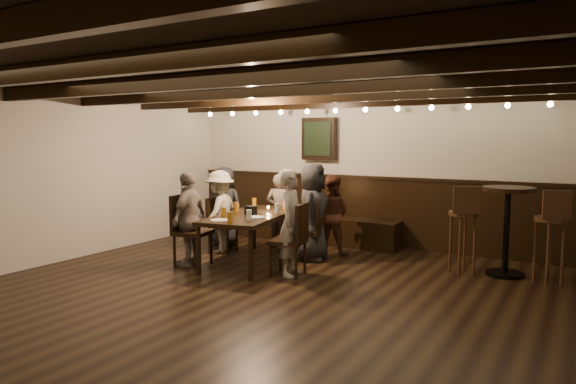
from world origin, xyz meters
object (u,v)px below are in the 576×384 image
Objects in this scene: chair_left_far at (192,244)px; person_right_far at (292,223)px; dining_table at (252,218)px; person_right_near at (313,212)px; person_left_far at (189,219)px; bar_stool_right at (549,249)px; person_bench_right at (331,215)px; chair_right_far at (289,253)px; chair_left_near at (222,235)px; chair_right_near at (310,242)px; person_left_near at (220,211)px; person_bench_left at (225,206)px; bar_stool_left at (462,241)px; high_top_table at (507,218)px; person_bench_centre at (279,211)px.

person_right_far reaches higher than chair_left_far.
person_right_near is at bearing 30.96° from dining_table.
dining_table is at bearing 120.96° from person_right_near.
person_left_far reaches higher than bar_stool_right.
chair_right_far is at bearing 82.39° from person_bench_right.
dining_table is 1.51× the size of person_left_far.
chair_right_near is at bearing 90.00° from chair_left_near.
chair_right_far is 1.76m from person_left_near.
chair_right_far is 0.71× the size of person_left_far.
person_right_far is (1.64, -0.61, 0.05)m from person_left_near.
dining_table is 1.63× the size of person_bench_right.
person_bench_left is 3.75m from bar_stool_left.
person_left_far is 1.13× the size of bar_stool_right.
person_right_near is 2.08m from bar_stool_left.
person_right_far reaches higher than chair_right_far.
dining_table is at bearing 59.04° from person_right_far.
person_bench_right is (1.77, 0.33, -0.04)m from person_bench_left.
person_right_far is 2.75m from high_top_table.
person_bench_left reaches higher than bar_stool_left.
person_left_far is at bearing 39.29° from person_bench_right.
person_right_near is at bearing 0.00° from person_right_far.
chair_left_far is at bearing -0.18° from chair_left_near.
bar_stool_left is at bearing -157.50° from high_top_table.
person_right_far reaches higher than person_bench_centre.
chair_left_far reaches higher than chair_right_near.
person_bench_left reaches higher than person_left_near.
chair_left_near is 0.67× the size of person_left_near.
chair_left_near is 1.00m from person_bench_centre.
person_right_far is (1.61, -0.62, 0.43)m from chair_left_near.
chair_left_far is 1.16× the size of chair_right_near.
bar_stool_left is (3.35, 1.46, -0.22)m from person_left_far.
chair_left_far is 4.58m from bar_stool_right.
chair_right_far is at bearing 178.60° from bar_stool_right.
chair_right_far is 2.14m from person_bench_left.
person_bench_right is at bearing -7.61° from chair_right_far.
person_bench_centre is 1.03× the size of bar_stool_left.
chair_left_near is 0.90m from chair_left_far.
chair_right_far is at bearing 58.52° from person_left_near.
bar_stool_right is at bearing -93.86° from chair_right_near.
chair_right_far is 0.81× the size of high_top_table.
person_right_near reaches higher than chair_left_far.
bar_stool_left is (2.70, 0.88, -0.21)m from dining_table.
chair_left_near is 1.70m from chair_right_far.
person_bench_left is (-1.67, 0.15, 0.39)m from chair_right_near.
person_right_near is 0.90m from person_right_far.
high_top_table is at bearing 138.25° from bar_stool_right.
chair_right_far reaches higher than dining_table.
person_left_near is (-1.54, -0.74, 0.03)m from person_bench_right.
person_bench_left is (-1.84, 1.03, 0.36)m from chair_right_far.
bar_stool_right is at bearing 3.64° from dining_table.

